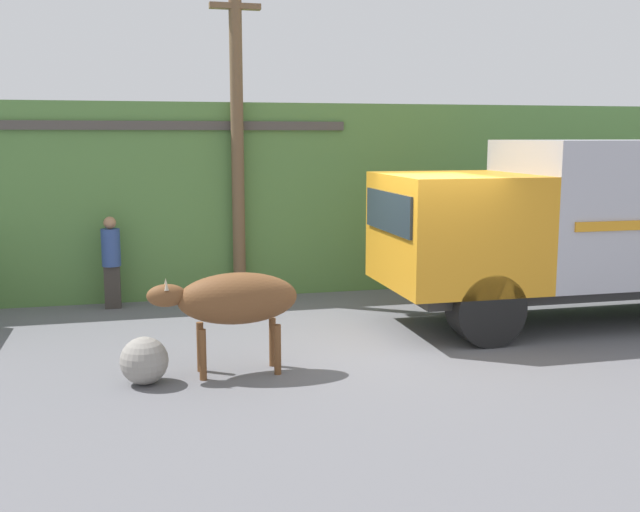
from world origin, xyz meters
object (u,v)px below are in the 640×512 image
(pedestrian_on_hill, at_px, (111,258))
(roadside_rock, at_px, (144,361))
(brown_cow, at_px, (234,300))
(cargo_truck, at_px, (609,220))
(utility_pole, at_px, (237,131))

(pedestrian_on_hill, distance_m, roadside_rock, 4.40)
(brown_cow, relative_size, pedestrian_on_hill, 1.16)
(pedestrian_on_hill, relative_size, roadside_rock, 2.76)
(cargo_truck, bearing_deg, roadside_rock, -167.18)
(roadside_rock, bearing_deg, utility_pole, 68.47)
(brown_cow, distance_m, pedestrian_on_hill, 4.46)
(cargo_truck, xyz_separation_m, brown_cow, (-6.25, -1.34, -0.70))
(cargo_truck, height_order, pedestrian_on_hill, cargo_truck)
(brown_cow, height_order, pedestrian_on_hill, pedestrian_on_hill)
(cargo_truck, bearing_deg, pedestrian_on_hill, 161.52)
(brown_cow, bearing_deg, utility_pole, 68.02)
(pedestrian_on_hill, relative_size, utility_pole, 0.27)
(brown_cow, bearing_deg, pedestrian_on_hill, 97.73)
(pedestrian_on_hill, bearing_deg, roadside_rock, 97.15)
(cargo_truck, distance_m, brown_cow, 6.43)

